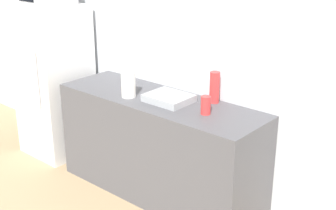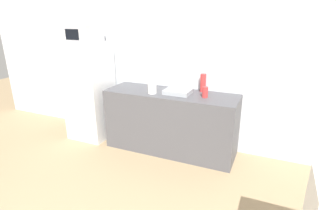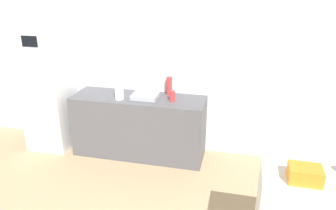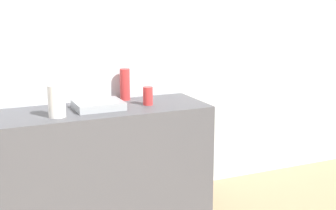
# 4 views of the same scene
# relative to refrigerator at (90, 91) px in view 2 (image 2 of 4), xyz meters

# --- Properties ---
(wall_back) EXTENTS (8.00, 0.06, 2.60)m
(wall_back) POSITION_rel_refrigerator_xyz_m (1.58, 0.39, 0.51)
(wall_back) COLOR silver
(wall_back) RESTS_ON ground_plane
(refrigerator) EXTENTS (0.63, 0.63, 1.58)m
(refrigerator) POSITION_rel_refrigerator_xyz_m (0.00, 0.00, 0.00)
(refrigerator) COLOR silver
(refrigerator) RESTS_ON ground_plane
(microwave) EXTENTS (0.44, 0.42, 0.26)m
(microwave) POSITION_rel_refrigerator_xyz_m (-0.00, -0.00, 0.92)
(microwave) COLOR #BCBCC1
(microwave) RESTS_ON refrigerator
(counter) EXTENTS (1.95, 0.61, 0.92)m
(counter) POSITION_rel_refrigerator_xyz_m (1.43, 0.04, -0.33)
(counter) COLOR #4C4C51
(counter) RESTS_ON ground_plane
(sink_basin) EXTENTS (0.37, 0.30, 0.06)m
(sink_basin) POSITION_rel_refrigerator_xyz_m (1.54, 0.05, 0.16)
(sink_basin) COLOR #9EA3A8
(sink_basin) RESTS_ON counter
(bottle_tall) EXTENTS (0.08, 0.08, 0.27)m
(bottle_tall) POSITION_rel_refrigerator_xyz_m (1.84, 0.28, 0.26)
(bottle_tall) COLOR red
(bottle_tall) RESTS_ON counter
(bottle_short) EXTENTS (0.08, 0.08, 0.15)m
(bottle_short) POSITION_rel_refrigerator_xyz_m (1.94, 0.02, 0.20)
(bottle_short) COLOR red
(bottle_short) RESTS_ON counter
(paper_towel_roll) EXTENTS (0.12, 0.12, 0.23)m
(paper_towel_roll) POSITION_rel_refrigerator_xyz_m (1.20, -0.09, 0.24)
(paper_towel_roll) COLOR white
(paper_towel_roll) RESTS_ON counter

